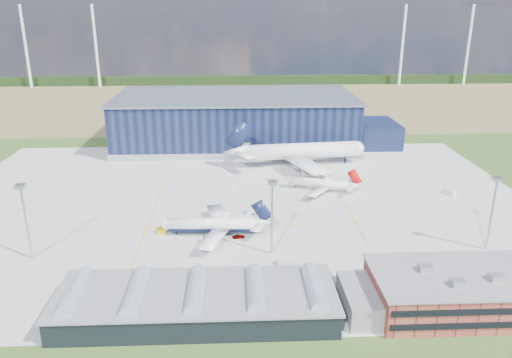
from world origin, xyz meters
name	(u,v)px	position (x,y,z in m)	size (l,w,h in m)	color
ground	(237,214)	(0.00, 0.00, 0.00)	(600.00, 600.00, 0.00)	#324F1D
apron	(237,203)	(0.00, 10.00, 0.03)	(220.00, 160.00, 0.08)	#AFAFA9
farmland	(235,100)	(0.00, 220.00, 0.00)	(600.00, 220.00, 0.01)	olive
treeline	(235,80)	(0.00, 300.00, 4.00)	(600.00, 8.00, 8.00)	black
horizon_dressing	(15,48)	(-191.30, 294.39, 34.20)	(440.20, 18.00, 70.00)	white
hangar	(241,122)	(2.81, 94.80, 11.62)	(145.00, 62.00, 26.10)	black
ops_building	(467,291)	(55.01, -60.00, 4.79)	(46.00, 23.00, 10.90)	maroon
glass_concourse	(212,301)	(-6.45, -60.00, 3.69)	(78.00, 23.00, 8.60)	black
light_mast_west	(24,210)	(-60.00, -30.00, 15.43)	(2.60, 2.60, 23.00)	#ABADB2
light_mast_center	(272,206)	(10.00, -30.00, 15.43)	(2.60, 2.60, 23.00)	#ABADB2
light_mast_east	(494,202)	(75.00, -30.00, 15.43)	(2.60, 2.60, 23.00)	#ABADB2
airliner_navy	(212,218)	(-8.13, -16.32, 5.92)	(36.29, 35.50, 11.83)	white
airliner_red	(319,179)	(32.71, 22.00, 5.05)	(30.99, 30.32, 10.11)	white
airliner_widebody	(302,143)	(30.02, 55.00, 10.73)	(65.84, 64.41, 21.47)	white
gse_tug_a	(161,231)	(-24.82, -14.31, 0.77)	(2.27, 3.71, 1.55)	yellow
gse_van_a	(255,211)	(6.21, 0.00, 1.16)	(2.32, 5.32, 2.32)	silver
gse_cart_a	(274,196)	(14.45, 15.47, 0.64)	(1.97, 2.96, 1.28)	silver
gse_van_b	(450,192)	(82.98, 15.73, 1.08)	(2.17, 4.73, 2.17)	silver
gse_cart_b	(232,185)	(-2.06, 28.26, 0.64)	(1.98, 2.98, 1.29)	silver
gse_van_c	(287,262)	(13.74, -37.05, 1.08)	(2.15, 4.49, 2.15)	silver
airstair	(227,221)	(-3.42, -9.88, 1.76)	(2.20, 5.51, 3.53)	silver
car_a	(238,236)	(0.26, -19.24, 0.66)	(1.56, 3.89, 1.32)	#99999E
car_b	(355,282)	(30.93, -48.00, 0.68)	(1.43, 4.11, 1.35)	#99999E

